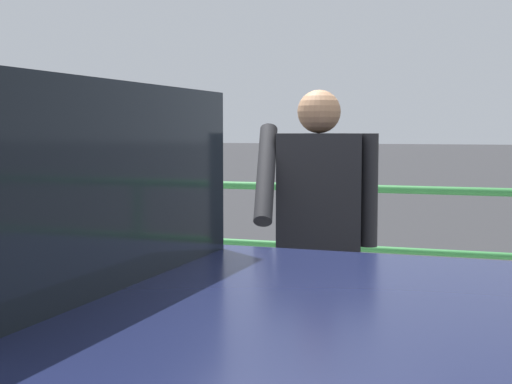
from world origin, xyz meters
TOP-DOWN VIEW (x-y plane):
  - sidewalk_curb at (0.00, 1.30)m, footprint 36.00×2.60m
  - parking_meter at (0.10, 0.44)m, footprint 0.15×0.16m
  - pedestrian_at_meter at (0.66, 0.58)m, footprint 0.60×0.62m
  - background_railing at (0.00, 2.37)m, footprint 24.06×0.06m

SIDE VIEW (x-z plane):
  - sidewalk_curb at x=0.00m, z-range 0.00..0.16m
  - background_railing at x=0.00m, z-range 0.39..1.43m
  - pedestrian_at_meter at x=0.66m, z-range 0.27..1.93m
  - parking_meter at x=0.10m, z-range 0.45..1.95m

